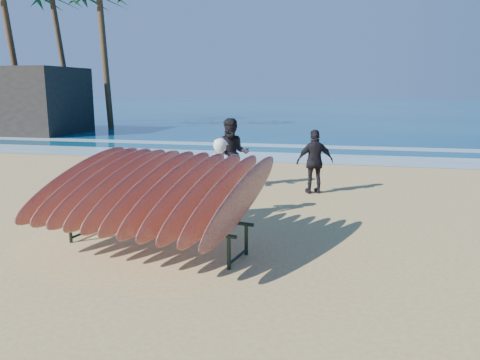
{
  "coord_description": "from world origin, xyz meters",
  "views": [
    {
      "loc": [
        1.8,
        -7.27,
        2.6
      ],
      "look_at": [
        0.0,
        0.8,
        0.95
      ],
      "focal_mm": 35.0,
      "sensor_mm": 36.0,
      "label": 1
    }
  ],
  "objects_px": {
    "person_white": "(221,178)",
    "person_dark_b": "(315,162)",
    "surfboard_rack": "(153,190)",
    "person_dark_a": "(232,154)",
    "building": "(7,101)",
    "palm_right": "(58,1)"
  },
  "relations": [
    {
      "from": "person_dark_b",
      "to": "building",
      "type": "height_order",
      "value": "building"
    },
    {
      "from": "palm_right",
      "to": "person_dark_b",
      "type": "bearing_deg",
      "value": -44.91
    },
    {
      "from": "surfboard_rack",
      "to": "building",
      "type": "relative_size",
      "value": 0.44
    },
    {
      "from": "surfboard_rack",
      "to": "palm_right",
      "type": "bearing_deg",
      "value": 136.27
    },
    {
      "from": "person_dark_a",
      "to": "building",
      "type": "xyz_separation_m",
      "value": [
        -16.1,
        11.94,
        0.92
      ]
    },
    {
      "from": "person_dark_b",
      "to": "palm_right",
      "type": "bearing_deg",
      "value": -66.06
    },
    {
      "from": "surfboard_rack",
      "to": "person_dark_a",
      "type": "relative_size",
      "value": 2.02
    },
    {
      "from": "surfboard_rack",
      "to": "person_dark_b",
      "type": "bearing_deg",
      "value": 75.12
    },
    {
      "from": "building",
      "to": "palm_right",
      "type": "height_order",
      "value": "palm_right"
    },
    {
      "from": "person_dark_b",
      "to": "building",
      "type": "relative_size",
      "value": 0.19
    },
    {
      "from": "surfboard_rack",
      "to": "palm_right",
      "type": "relative_size",
      "value": 0.4
    },
    {
      "from": "person_white",
      "to": "person_dark_b",
      "type": "height_order",
      "value": "person_white"
    },
    {
      "from": "surfboard_rack",
      "to": "person_dark_a",
      "type": "height_order",
      "value": "person_dark_a"
    },
    {
      "from": "person_dark_a",
      "to": "building",
      "type": "distance_m",
      "value": 20.07
    },
    {
      "from": "person_white",
      "to": "building",
      "type": "bearing_deg",
      "value": -13.28
    },
    {
      "from": "person_dark_b",
      "to": "building",
      "type": "xyz_separation_m",
      "value": [
        -18.22,
        12.04,
        1.04
      ]
    },
    {
      "from": "person_white",
      "to": "building",
      "type": "relative_size",
      "value": 0.2
    },
    {
      "from": "person_dark_a",
      "to": "surfboard_rack",
      "type": "bearing_deg",
      "value": -101.12
    },
    {
      "from": "person_white",
      "to": "palm_right",
      "type": "relative_size",
      "value": 0.17
    },
    {
      "from": "person_dark_a",
      "to": "person_dark_b",
      "type": "relative_size",
      "value": 1.15
    },
    {
      "from": "surfboard_rack",
      "to": "person_dark_b",
      "type": "distance_m",
      "value": 5.21
    },
    {
      "from": "surfboard_rack",
      "to": "palm_right",
      "type": "distance_m",
      "value": 29.73
    }
  ]
}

